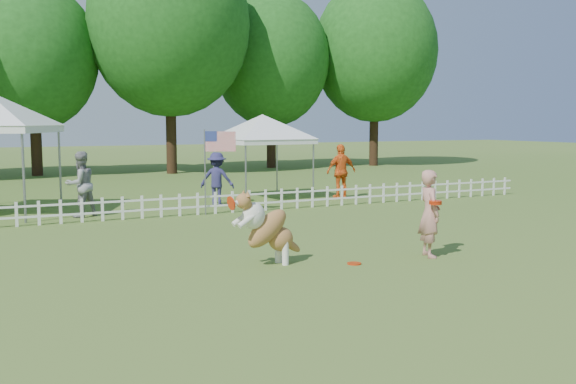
% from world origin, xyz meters
% --- Properties ---
extents(ground, '(120.00, 120.00, 0.00)m').
position_xyz_m(ground, '(0.00, 0.00, 0.00)').
color(ground, '#3A5D1D').
rests_on(ground, ground).
extents(picket_fence, '(22.00, 0.08, 0.60)m').
position_xyz_m(picket_fence, '(0.00, 7.00, 0.30)').
color(picket_fence, white).
rests_on(picket_fence, ground).
extents(handler, '(0.53, 0.67, 1.62)m').
position_xyz_m(handler, '(1.93, -0.04, 0.81)').
color(handler, tan).
rests_on(handler, ground).
extents(dog, '(1.32, 0.58, 1.32)m').
position_xyz_m(dog, '(-1.06, 0.58, 0.66)').
color(dog, brown).
rests_on(dog, ground).
extents(frisbee_on_turf, '(0.31, 0.31, 0.02)m').
position_xyz_m(frisbee_on_turf, '(0.35, 0.02, 0.01)').
color(frisbee_on_turf, red).
rests_on(frisbee_on_turf, ground).
extents(canopy_tent_right, '(2.76, 2.76, 2.67)m').
position_xyz_m(canopy_tent_right, '(2.76, 9.50, 1.34)').
color(canopy_tent_right, white).
rests_on(canopy_tent_right, ground).
extents(flag_pole, '(0.84, 0.44, 2.29)m').
position_xyz_m(flag_pole, '(-0.05, 6.93, 1.15)').
color(flag_pole, gray).
rests_on(flag_pole, ground).
extents(spectator_a, '(1.03, 0.94, 1.73)m').
position_xyz_m(spectator_a, '(-3.12, 8.00, 0.86)').
color(spectator_a, gray).
rests_on(spectator_a, ground).
extents(spectator_b, '(1.18, 1.06, 1.59)m').
position_xyz_m(spectator_b, '(0.93, 8.75, 0.79)').
color(spectator_b, navy).
rests_on(spectator_b, ground).
extents(spectator_c, '(1.05, 0.45, 1.78)m').
position_xyz_m(spectator_c, '(5.13, 8.54, 0.89)').
color(spectator_c, orange).
rests_on(spectator_c, ground).
extents(tree_center_left, '(6.00, 6.00, 9.80)m').
position_xyz_m(tree_center_left, '(-3.00, 22.50, 4.90)').
color(tree_center_left, '#194C15').
rests_on(tree_center_left, ground).
extents(tree_center_right, '(7.60, 7.60, 12.60)m').
position_xyz_m(tree_center_right, '(3.00, 21.00, 6.30)').
color(tree_center_right, '#194C15').
rests_on(tree_center_right, ground).
extents(tree_right, '(6.20, 6.20, 10.40)m').
position_xyz_m(tree_right, '(9.00, 22.50, 5.20)').
color(tree_right, '#194C15').
rests_on(tree_right, ground).
extents(tree_far_right, '(7.00, 7.00, 11.40)m').
position_xyz_m(tree_far_right, '(15.00, 21.50, 5.70)').
color(tree_far_right, '#194C15').
rests_on(tree_far_right, ground).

